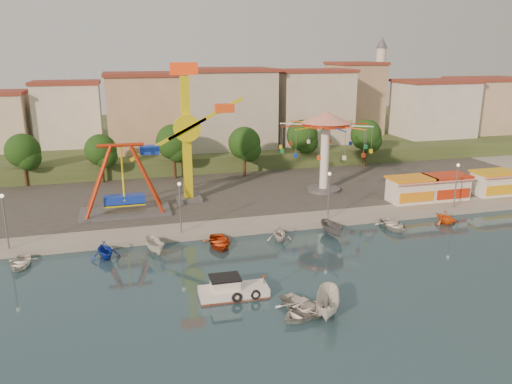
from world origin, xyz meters
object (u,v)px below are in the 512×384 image
object	(u,v)px
pirate_ship_ride	(123,181)
rowboat_a	(302,306)
kamikaze_tower	(191,138)
wave_swinger	(325,134)
cabin_motorboat	(232,291)
skiff	(328,304)

from	to	relation	value
pirate_ship_ride	rowboat_a	world-z (taller)	pirate_ship_ride
kamikaze_tower	wave_swinger	bearing A→B (deg)	-0.33
pirate_ship_ride	cabin_motorboat	distance (m)	23.43
wave_swinger	skiff	distance (m)	32.19
pirate_ship_ride	wave_swinger	bearing A→B (deg)	6.12
cabin_motorboat	skiff	distance (m)	7.52
wave_swinger	rowboat_a	xyz separation A→B (m)	(-13.49, -28.07, -7.78)
cabin_motorboat	skiff	world-z (taller)	skiff
wave_swinger	cabin_motorboat	xyz separation A→B (m)	(-17.92, -24.58, -7.70)
rowboat_a	skiff	xyz separation A→B (m)	(1.64, -0.94, 0.45)
pirate_ship_ride	rowboat_a	distance (m)	28.28
pirate_ship_ride	rowboat_a	xyz separation A→B (m)	(11.89, -25.35, -3.98)
pirate_ship_ride	rowboat_a	bearing A→B (deg)	-64.88
kamikaze_tower	wave_swinger	world-z (taller)	kamikaze_tower
kamikaze_tower	skiff	bearing A→B (deg)	-79.50
pirate_ship_ride	wave_swinger	distance (m)	25.81
rowboat_a	wave_swinger	bearing A→B (deg)	43.85
wave_swinger	rowboat_a	world-z (taller)	wave_swinger
kamikaze_tower	wave_swinger	xyz separation A→B (m)	(17.25, -0.10, -0.13)
kamikaze_tower	wave_swinger	size ratio (longest dim) A/B	1.42
rowboat_a	cabin_motorboat	bearing A→B (deg)	121.28
wave_swinger	pirate_ship_ride	bearing A→B (deg)	-173.88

